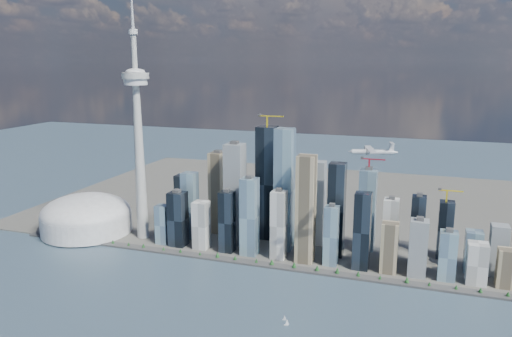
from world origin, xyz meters
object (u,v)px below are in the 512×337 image
(dome_stadium, at_px, (86,216))
(airplane, at_px, (373,151))
(sailboat_west, at_px, (284,318))
(sailboat_east, at_px, (287,323))
(needle_tower, at_px, (138,133))

(dome_stadium, relative_size, airplane, 2.63)
(sailboat_west, bearing_deg, sailboat_east, -64.77)
(sailboat_west, relative_size, sailboat_east, 0.81)
(dome_stadium, bearing_deg, sailboat_west, -23.90)
(sailboat_west, bearing_deg, airplane, 43.43)
(dome_stadium, xyz_separation_m, airplane, (640.44, -120.27, 207.64))
(needle_tower, bearing_deg, sailboat_west, -32.08)
(needle_tower, relative_size, airplane, 7.25)
(sailboat_east, bearing_deg, dome_stadium, 140.31)
(dome_stadium, bearing_deg, sailboat_east, -24.80)
(airplane, bearing_deg, sailboat_east, -142.17)
(airplane, relative_size, sailboat_west, 8.88)
(needle_tower, distance_m, dome_stadium, 241.40)
(needle_tower, height_order, dome_stadium, needle_tower)
(airplane, bearing_deg, sailboat_west, -147.32)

